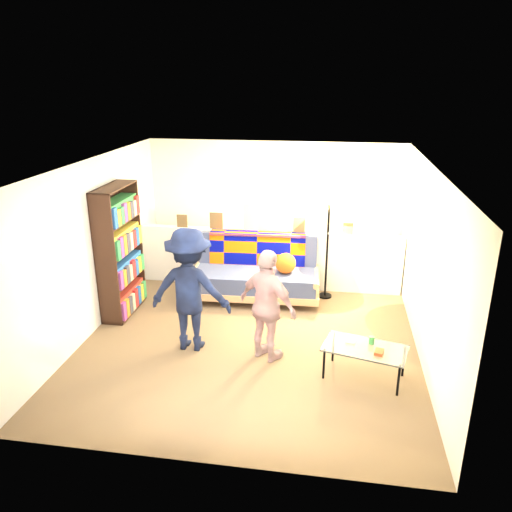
{
  "coord_description": "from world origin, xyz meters",
  "views": [
    {
      "loc": [
        1.04,
        -6.14,
        3.45
      ],
      "look_at": [
        0.0,
        0.4,
        1.05
      ],
      "focal_mm": 35.0,
      "sensor_mm": 36.0,
      "label": 1
    }
  ],
  "objects_px": {
    "futon_sofa": "(257,273)",
    "person_left": "(190,290)",
    "coffee_table": "(366,350)",
    "person_right": "(268,306)",
    "bookshelf": "(120,255)",
    "floor_lamp": "(329,229)"
  },
  "relations": [
    {
      "from": "bookshelf",
      "to": "person_left",
      "type": "bearing_deg",
      "value": -33.53
    },
    {
      "from": "futon_sofa",
      "to": "person_right",
      "type": "bearing_deg",
      "value": -76.99
    },
    {
      "from": "coffee_table",
      "to": "person_left",
      "type": "relative_size",
      "value": 0.65
    },
    {
      "from": "futon_sofa",
      "to": "floor_lamp",
      "type": "relative_size",
      "value": 1.29
    },
    {
      "from": "bookshelf",
      "to": "futon_sofa",
      "type": "bearing_deg",
      "value": 23.99
    },
    {
      "from": "bookshelf",
      "to": "floor_lamp",
      "type": "relative_size",
      "value": 1.2
    },
    {
      "from": "person_left",
      "to": "person_right",
      "type": "bearing_deg",
      "value": 174.01
    },
    {
      "from": "futon_sofa",
      "to": "floor_lamp",
      "type": "distance_m",
      "value": 1.37
    },
    {
      "from": "floor_lamp",
      "to": "person_right",
      "type": "xyz_separation_m",
      "value": [
        -0.7,
        -2.06,
        -0.43
      ]
    },
    {
      "from": "futon_sofa",
      "to": "person_left",
      "type": "bearing_deg",
      "value": -109.09
    },
    {
      "from": "person_left",
      "to": "bookshelf",
      "type": "bearing_deg",
      "value": -32.26
    },
    {
      "from": "coffee_table",
      "to": "floor_lamp",
      "type": "height_order",
      "value": "floor_lamp"
    },
    {
      "from": "floor_lamp",
      "to": "person_left",
      "type": "bearing_deg",
      "value": -132.11
    },
    {
      "from": "person_left",
      "to": "person_right",
      "type": "distance_m",
      "value": 1.05
    },
    {
      "from": "coffee_table",
      "to": "person_right",
      "type": "height_order",
      "value": "person_right"
    },
    {
      "from": "coffee_table",
      "to": "floor_lamp",
      "type": "bearing_deg",
      "value": 102.51
    },
    {
      "from": "person_right",
      "to": "person_left",
      "type": "bearing_deg",
      "value": 24.8
    },
    {
      "from": "floor_lamp",
      "to": "bookshelf",
      "type": "bearing_deg",
      "value": -161.32
    },
    {
      "from": "floor_lamp",
      "to": "futon_sofa",
      "type": "bearing_deg",
      "value": -171.17
    },
    {
      "from": "person_left",
      "to": "futon_sofa",
      "type": "bearing_deg",
      "value": -107.83
    },
    {
      "from": "futon_sofa",
      "to": "person_left",
      "type": "xyz_separation_m",
      "value": [
        -0.61,
        -1.75,
        0.41
      ]
    },
    {
      "from": "futon_sofa",
      "to": "bookshelf",
      "type": "bearing_deg",
      "value": -156.01
    }
  ]
}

